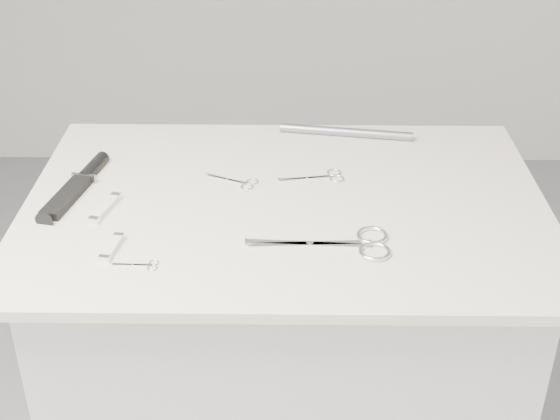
{
  "coord_description": "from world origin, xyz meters",
  "views": [
    {
      "loc": [
        0.01,
        -1.29,
        1.66
      ],
      "look_at": [
        -0.01,
        -0.04,
        0.92
      ],
      "focal_mm": 50.0,
      "sensor_mm": 36.0,
      "label": 1
    }
  ],
  "objects_px": {
    "large_shears": "(351,244)",
    "embroidery_scissors_b": "(240,182)",
    "tiny_scissors": "(142,265)",
    "sheathed_knife": "(79,183)",
    "plinth": "(285,384)",
    "embroidery_scissors_a": "(324,177)",
    "pocket_knife_a": "(105,207)",
    "metal_rail": "(346,132)",
    "pocket_knife_b": "(112,248)"
  },
  "relations": [
    {
      "from": "pocket_knife_a",
      "to": "pocket_knife_b",
      "type": "distance_m",
      "value": 0.14
    },
    {
      "from": "sheathed_knife",
      "to": "metal_rail",
      "type": "xyz_separation_m",
      "value": [
        0.54,
        0.24,
        0.0
      ]
    },
    {
      "from": "embroidery_scissors_b",
      "to": "tiny_scissors",
      "type": "relative_size",
      "value": 1.44
    },
    {
      "from": "embroidery_scissors_a",
      "to": "metal_rail",
      "type": "xyz_separation_m",
      "value": [
        0.06,
        0.2,
        0.01
      ]
    },
    {
      "from": "sheathed_knife",
      "to": "pocket_knife_a",
      "type": "height_order",
      "value": "sheathed_knife"
    },
    {
      "from": "metal_rail",
      "to": "embroidery_scissors_a",
      "type": "bearing_deg",
      "value": -105.98
    },
    {
      "from": "tiny_scissors",
      "to": "pocket_knife_b",
      "type": "relative_size",
      "value": 0.94
    },
    {
      "from": "embroidery_scissors_b",
      "to": "pocket_knife_a",
      "type": "height_order",
      "value": "pocket_knife_a"
    },
    {
      "from": "tiny_scissors",
      "to": "sheathed_knife",
      "type": "relative_size",
      "value": 0.31
    },
    {
      "from": "large_shears",
      "to": "metal_rail",
      "type": "height_order",
      "value": "metal_rail"
    },
    {
      "from": "sheathed_knife",
      "to": "metal_rail",
      "type": "height_order",
      "value": "sheathed_knife"
    },
    {
      "from": "embroidery_scissors_a",
      "to": "metal_rail",
      "type": "height_order",
      "value": "metal_rail"
    },
    {
      "from": "metal_rail",
      "to": "sheathed_knife",
      "type": "bearing_deg",
      "value": -155.97
    },
    {
      "from": "embroidery_scissors_a",
      "to": "metal_rail",
      "type": "bearing_deg",
      "value": 64.31
    },
    {
      "from": "embroidery_scissors_a",
      "to": "embroidery_scissors_b",
      "type": "xyz_separation_m",
      "value": [
        -0.17,
        -0.02,
        -0.0
      ]
    },
    {
      "from": "embroidery_scissors_a",
      "to": "embroidery_scissors_b",
      "type": "relative_size",
      "value": 1.21
    },
    {
      "from": "embroidery_scissors_b",
      "to": "tiny_scissors",
      "type": "xyz_separation_m",
      "value": [
        -0.15,
        -0.29,
        -0.0
      ]
    },
    {
      "from": "embroidery_scissors_a",
      "to": "sheathed_knife",
      "type": "height_order",
      "value": "sheathed_knife"
    },
    {
      "from": "embroidery_scissors_a",
      "to": "tiny_scissors",
      "type": "bearing_deg",
      "value": -144.58
    },
    {
      "from": "large_shears",
      "to": "pocket_knife_b",
      "type": "height_order",
      "value": "pocket_knife_b"
    },
    {
      "from": "embroidery_scissors_b",
      "to": "tiny_scissors",
      "type": "distance_m",
      "value": 0.33
    },
    {
      "from": "large_shears",
      "to": "embroidery_scissors_b",
      "type": "relative_size",
      "value": 2.24
    },
    {
      "from": "plinth",
      "to": "embroidery_scissors_b",
      "type": "distance_m",
      "value": 0.49
    },
    {
      "from": "tiny_scissors",
      "to": "pocket_knife_a",
      "type": "xyz_separation_m",
      "value": [
        -0.1,
        0.18,
        0.01
      ]
    },
    {
      "from": "large_shears",
      "to": "embroidery_scissors_a",
      "type": "bearing_deg",
      "value": 98.68
    },
    {
      "from": "sheathed_knife",
      "to": "pocket_knife_b",
      "type": "distance_m",
      "value": 0.25
    },
    {
      "from": "embroidery_scissors_a",
      "to": "pocket_knife_a",
      "type": "xyz_separation_m",
      "value": [
        -0.41,
        -0.14,
        0.0
      ]
    },
    {
      "from": "embroidery_scissors_b",
      "to": "large_shears",
      "type": "bearing_deg",
      "value": -23.16
    },
    {
      "from": "embroidery_scissors_a",
      "to": "plinth",
      "type": "bearing_deg",
      "value": -138.5
    },
    {
      "from": "large_shears",
      "to": "metal_rail",
      "type": "xyz_separation_m",
      "value": [
        0.02,
        0.45,
        0.01
      ]
    },
    {
      "from": "tiny_scissors",
      "to": "sheathed_knife",
      "type": "height_order",
      "value": "sheathed_knife"
    },
    {
      "from": "large_shears",
      "to": "metal_rail",
      "type": "bearing_deg",
      "value": 87.67
    },
    {
      "from": "embroidery_scissors_a",
      "to": "pocket_knife_a",
      "type": "relative_size",
      "value": 1.26
    },
    {
      "from": "plinth",
      "to": "embroidery_scissors_a",
      "type": "height_order",
      "value": "embroidery_scissors_a"
    },
    {
      "from": "embroidery_scissors_b",
      "to": "pocket_knife_b",
      "type": "relative_size",
      "value": 1.35
    },
    {
      "from": "large_shears",
      "to": "sheathed_knife",
      "type": "xyz_separation_m",
      "value": [
        -0.52,
        0.21,
        0.01
      ]
    },
    {
      "from": "plinth",
      "to": "large_shears",
      "type": "relative_size",
      "value": 3.64
    },
    {
      "from": "large_shears",
      "to": "embroidery_scissors_b",
      "type": "distance_m",
      "value": 0.31
    },
    {
      "from": "plinth",
      "to": "embroidery_scissors_a",
      "type": "distance_m",
      "value": 0.49
    },
    {
      "from": "pocket_knife_b",
      "to": "tiny_scissors",
      "type": "bearing_deg",
      "value": -119.21
    },
    {
      "from": "pocket_knife_a",
      "to": "metal_rail",
      "type": "relative_size",
      "value": 0.36
    },
    {
      "from": "large_shears",
      "to": "metal_rail",
      "type": "distance_m",
      "value": 0.45
    },
    {
      "from": "large_shears",
      "to": "tiny_scissors",
      "type": "relative_size",
      "value": 3.21
    },
    {
      "from": "embroidery_scissors_b",
      "to": "plinth",
      "type": "bearing_deg",
      "value": -12.97
    },
    {
      "from": "plinth",
      "to": "metal_rail",
      "type": "distance_m",
      "value": 0.58
    },
    {
      "from": "pocket_knife_a",
      "to": "large_shears",
      "type": "bearing_deg",
      "value": -89.33
    },
    {
      "from": "large_shears",
      "to": "pocket_knife_b",
      "type": "relative_size",
      "value": 3.01
    },
    {
      "from": "large_shears",
      "to": "sheathed_knife",
      "type": "bearing_deg",
      "value": 158.56
    },
    {
      "from": "embroidery_scissors_a",
      "to": "sheathed_knife",
      "type": "xyz_separation_m",
      "value": [
        -0.48,
        -0.04,
        0.01
      ]
    },
    {
      "from": "large_shears",
      "to": "pocket_knife_b",
      "type": "distance_m",
      "value": 0.41
    }
  ]
}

